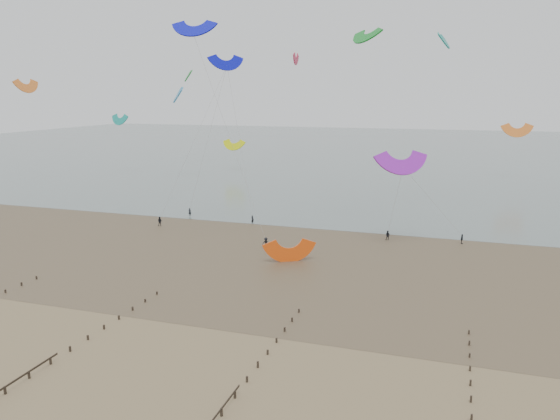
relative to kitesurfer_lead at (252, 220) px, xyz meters
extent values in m
plane|color=brown|center=(16.17, -50.24, -0.81)|extent=(500.00, 500.00, 0.00)
plane|color=#475654|center=(16.17, 149.76, -0.78)|extent=(500.00, 500.00, 0.00)
plane|color=#473A28|center=(16.17, -15.24, -0.79)|extent=(500.00, 500.00, 0.00)
ellipsoid|color=slate|center=(-1.83, -28.24, -0.80)|extent=(23.60, 14.36, 0.01)
ellipsoid|color=slate|center=(28.17, -12.24, -0.80)|extent=(33.64, 18.32, 0.01)
ellipsoid|color=slate|center=(-23.83, -10.24, -0.80)|extent=(26.95, 14.22, 0.01)
cube|color=black|center=(-15.83, -43.50, -0.60)|extent=(0.16, 0.16, 0.51)
cube|color=black|center=(-15.83, -40.87, -0.62)|extent=(0.16, 0.16, 0.48)
cube|color=black|center=(-15.83, -38.24, -0.63)|extent=(0.16, 0.16, 0.45)
cube|color=black|center=(2.17, -61.92, -0.50)|extent=(0.16, 0.16, 0.71)
cube|color=black|center=(2.17, -59.29, -0.52)|extent=(0.16, 0.16, 0.68)
cube|color=black|center=(2.17, -56.66, -0.53)|extent=(0.16, 0.16, 0.65)
cube|color=black|center=(2.17, -54.03, -0.55)|extent=(0.16, 0.16, 0.62)
cube|color=black|center=(2.17, -51.39, -0.56)|extent=(0.16, 0.16, 0.59)
cube|color=black|center=(2.17, -48.76, -0.58)|extent=(0.16, 0.16, 0.57)
cube|color=black|center=(2.17, -46.13, -0.59)|extent=(0.16, 0.16, 0.54)
cube|color=black|center=(2.17, -43.50, -0.60)|extent=(0.16, 0.16, 0.51)
cube|color=black|center=(2.17, -40.87, -0.62)|extent=(0.16, 0.16, 0.48)
cube|color=black|center=(2.17, -38.24, -0.63)|extent=(0.16, 0.16, 0.45)
cube|color=black|center=(20.17, -59.29, -0.52)|extent=(0.16, 0.16, 0.68)
cube|color=black|center=(20.17, -56.66, -0.53)|extent=(0.16, 0.16, 0.65)
cube|color=black|center=(20.17, -54.03, -0.55)|extent=(0.16, 0.16, 0.62)
cube|color=black|center=(20.17, -51.39, -0.56)|extent=(0.16, 0.16, 0.59)
cube|color=black|center=(20.17, -48.76, -0.58)|extent=(0.16, 0.16, 0.57)
cube|color=black|center=(20.17, -46.13, -0.59)|extent=(0.16, 0.16, 0.54)
cube|color=black|center=(20.17, -43.50, -0.60)|extent=(0.16, 0.16, 0.51)
cube|color=black|center=(20.17, -40.87, -0.62)|extent=(0.16, 0.16, 0.48)
cube|color=black|center=(20.17, -38.24, -0.63)|extent=(0.16, 0.16, 0.45)
cube|color=black|center=(38.17, -54.03, -0.55)|extent=(0.16, 0.16, 0.62)
cube|color=black|center=(38.17, -51.39, -0.56)|extent=(0.16, 0.16, 0.59)
cube|color=black|center=(38.17, -48.76, -0.58)|extent=(0.16, 0.16, 0.57)
cube|color=black|center=(38.17, -46.13, -0.59)|extent=(0.16, 0.16, 0.54)
cube|color=black|center=(38.17, -43.50, -0.60)|extent=(0.16, 0.16, 0.51)
cube|color=black|center=(38.17, -40.87, -0.62)|extent=(0.16, 0.16, 0.48)
cube|color=black|center=(38.17, -38.24, -0.63)|extent=(0.16, 0.16, 0.45)
imported|color=black|center=(0.00, 0.00, 0.00)|extent=(0.69, 0.58, 1.62)
imported|color=black|center=(8.04, -15.09, 0.10)|extent=(1.32, 1.01, 1.81)
imported|color=black|center=(37.43, -2.47, -0.01)|extent=(0.49, 0.97, 1.60)
imported|color=black|center=(-14.35, 2.42, 0.00)|extent=(0.65, 0.48, 1.63)
imported|color=black|center=(-15.65, -6.93, 0.07)|extent=(1.03, 0.92, 1.75)
imported|color=black|center=(25.67, -3.83, -0.01)|extent=(0.84, 0.69, 1.59)
camera|label=1|loc=(35.93, -93.21, 23.11)|focal=35.00mm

